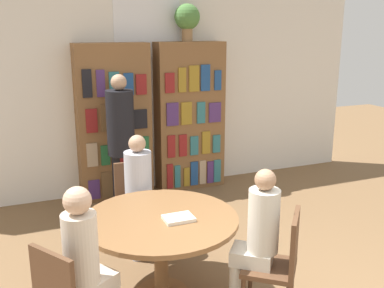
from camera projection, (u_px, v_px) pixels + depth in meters
name	position (u px, v px, depth m)	size (l,w,h in m)	color
wall_back	(148.00, 81.00, 6.10)	(6.40, 0.07, 3.00)	silver
bookshelf_left	(114.00, 123.00, 5.86)	(0.95, 0.34, 2.03)	brown
bookshelf_right	(190.00, 117.00, 6.25)	(0.95, 0.34, 2.03)	brown
flower_vase	(187.00, 18.00, 5.90)	(0.34, 0.34, 0.49)	#997047
reading_table	(161.00, 229.00, 3.72)	(1.29, 1.29, 0.72)	brown
chair_left_side	(136.00, 201.00, 4.65)	(0.42, 0.42, 0.88)	brown
chair_far_side	(280.00, 260.00, 3.47)	(0.56, 0.56, 0.88)	brown
seated_reader_left	(139.00, 188.00, 4.43)	(0.29, 0.38, 1.22)	#B2B7C6
seated_reader_right	(257.00, 235.00, 3.47)	(0.40, 0.39, 1.21)	beige
seated_reader_back	(87.00, 260.00, 3.06)	(0.40, 0.37, 1.24)	beige
librarian_standing	(121.00, 128.00, 5.39)	(0.33, 0.60, 1.69)	black
open_book_on_table	(179.00, 218.00, 3.63)	(0.24, 0.18, 0.03)	silver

